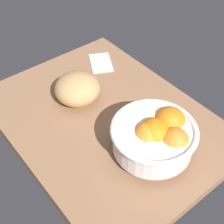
# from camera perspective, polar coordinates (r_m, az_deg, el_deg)

# --- Properties ---
(ground_plane) EXTENTS (0.74, 0.55, 0.03)m
(ground_plane) POSITION_cam_1_polar(r_m,az_deg,el_deg) (1.01, -1.24, -1.45)
(ground_plane) COLOR #8C6346
(fruit_bowl) EXTENTS (0.23, 0.23, 0.12)m
(fruit_bowl) POSITION_cam_1_polar(r_m,az_deg,el_deg) (0.86, 7.81, -4.18)
(fruit_bowl) COLOR white
(fruit_bowl) RESTS_ON ground
(bread_loaf) EXTENTS (0.20, 0.20, 0.09)m
(bread_loaf) POSITION_cam_1_polar(r_m,az_deg,el_deg) (1.03, -6.12, 4.14)
(bread_loaf) COLOR tan
(bread_loaf) RESTS_ON ground
(napkin_folded) EXTENTS (0.14, 0.12, 0.01)m
(napkin_folded) POSITION_cam_1_polar(r_m,az_deg,el_deg) (1.21, -2.00, 8.79)
(napkin_folded) COLOR silver
(napkin_folded) RESTS_ON ground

